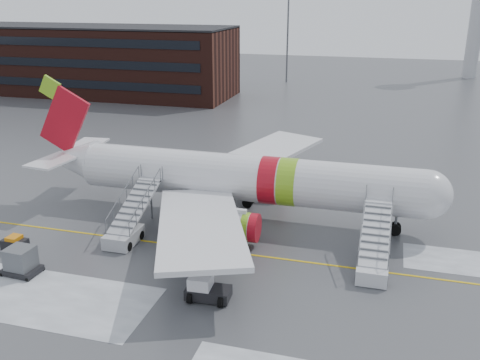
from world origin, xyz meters
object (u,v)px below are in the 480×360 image
(baggage_tractor, at_px, (15,245))
(airstair_fwd, at_px, (373,257))
(pushback_tug, at_px, (206,289))
(airstair_aft, at_px, (128,227))
(uld_container, at_px, (21,262))
(airliner, at_px, (236,178))

(baggage_tractor, bearing_deg, airstair_fwd, 9.10)
(pushback_tug, bearing_deg, baggage_tractor, 171.57)
(airstair_aft, height_order, pushback_tug, airstair_aft)
(uld_container, bearing_deg, airliner, 50.29)
(airstair_aft, bearing_deg, uld_container, -123.26)
(airliner, bearing_deg, airstair_aft, -135.30)
(airliner, distance_m, baggage_tractor, 17.48)
(airstair_aft, xyz_separation_m, baggage_tractor, (-7.02, -4.03, -0.56))
(airstair_aft, height_order, baggage_tractor, airstair_aft)
(airliner, xyz_separation_m, uld_container, (-11.02, -13.27, -2.54))
(airliner, relative_size, uld_container, 14.64)
(airstair_aft, distance_m, uld_container, 8.06)
(airstair_aft, relative_size, uld_container, 3.22)
(pushback_tug, bearing_deg, airstair_fwd, 33.09)
(airliner, height_order, uld_container, airliner)
(airstair_fwd, xyz_separation_m, pushback_tug, (-9.70, -6.32, -0.38))
(airstair_aft, xyz_separation_m, pushback_tug, (8.44, -6.32, -0.38))
(airstair_aft, bearing_deg, baggage_tractor, -150.13)
(airliner, xyz_separation_m, airstair_fwd, (11.54, -6.54, -2.35))
(airliner, xyz_separation_m, baggage_tractor, (-13.62, -10.57, -2.91))
(airstair_fwd, relative_size, pushback_tug, 2.78)
(airstair_aft, bearing_deg, airstair_fwd, 0.00)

